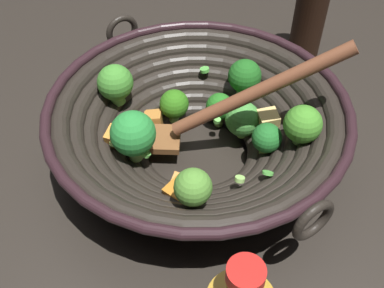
# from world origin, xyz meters

# --- Properties ---
(ground_plane) EXTENTS (4.00, 4.00, 0.00)m
(ground_plane) POSITION_xyz_m (0.00, 0.00, 0.00)
(ground_plane) COLOR #28231E
(wok) EXTENTS (0.41, 0.40, 0.21)m
(wok) POSITION_xyz_m (0.00, 0.00, 0.07)
(wok) COLOR black
(wok) RESTS_ON ground
(soy_sauce_bottle) EXTENTS (0.06, 0.06, 0.21)m
(soy_sauce_bottle) POSITION_xyz_m (0.05, 0.33, 0.09)
(soy_sauce_bottle) COLOR black
(soy_sauce_bottle) RESTS_ON ground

